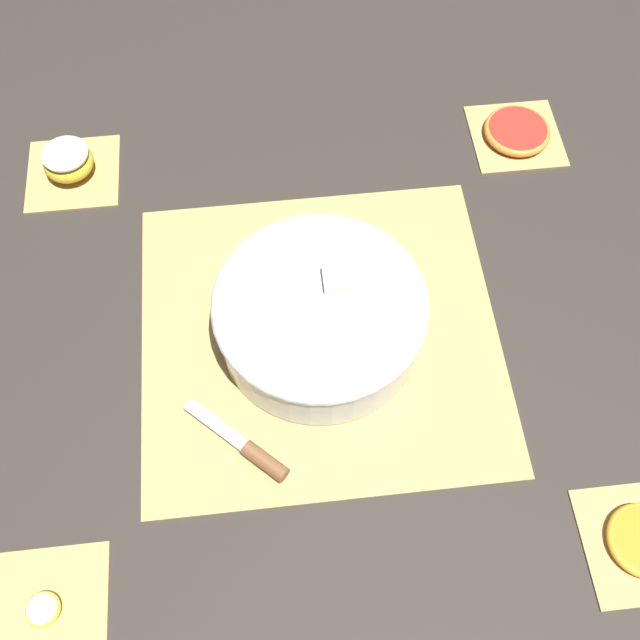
{
  "coord_description": "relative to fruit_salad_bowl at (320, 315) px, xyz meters",
  "views": [
    {
      "loc": [
        -0.05,
        -0.42,
        0.8
      ],
      "look_at": [
        0.0,
        0.0,
        0.04
      ],
      "focal_mm": 42.0,
      "sensor_mm": 36.0,
      "label": 1
    }
  ],
  "objects": [
    {
      "name": "ground_plane",
      "position": [
        -0.0,
        -0.0,
        -0.05
      ],
      "size": [
        6.0,
        6.0,
        0.0
      ],
      "primitive_type": "plane",
      "color": "#2D2823"
    },
    {
      "name": "coaster_mat_near_left",
      "position": [
        -0.31,
        -0.28,
        -0.05
      ],
      "size": [
        0.12,
        0.12,
        0.01
      ],
      "color": "tan",
      "rests_on": "ground_plane"
    },
    {
      "name": "coaster_mat_far_right",
      "position": [
        0.31,
        0.28,
        -0.05
      ],
      "size": [
        0.12,
        0.12,
        0.01
      ],
      "color": "tan",
      "rests_on": "ground_plane"
    },
    {
      "name": "fruit_salad_bowl",
      "position": [
        0.0,
        0.0,
        0.0
      ],
      "size": [
        0.25,
        0.25,
        0.09
      ],
      "color": "silver",
      "rests_on": "bamboo_mat_center"
    },
    {
      "name": "bamboo_mat_center",
      "position": [
        -0.0,
        -0.0,
        -0.04
      ],
      "size": [
        0.43,
        0.41,
        0.01
      ],
      "color": "tan",
      "rests_on": "ground_plane"
    },
    {
      "name": "coaster_mat_far_left",
      "position": [
        -0.31,
        0.28,
        -0.05
      ],
      "size": [
        0.12,
        0.12,
        0.01
      ],
      "color": "tan",
      "rests_on": "ground_plane"
    },
    {
      "name": "apple_half",
      "position": [
        -0.31,
        0.28,
        -0.02
      ],
      "size": [
        0.07,
        0.07,
        0.04
      ],
      "color": "gold",
      "rests_on": "coaster_mat_far_left"
    },
    {
      "name": "paring_knife",
      "position": [
        -0.08,
        -0.15,
        -0.03
      ],
      "size": [
        0.11,
        0.11,
        0.02
      ],
      "color": "silver",
      "rests_on": "bamboo_mat_center"
    },
    {
      "name": "banana_coin_single",
      "position": [
        -0.31,
        -0.28,
        -0.04
      ],
      "size": [
        0.04,
        0.04,
        0.01
      ],
      "color": "#F7EFC6",
      "rests_on": "coaster_mat_near_left"
    },
    {
      "name": "grapefruit_slice",
      "position": [
        0.31,
        0.28,
        -0.04
      ],
      "size": [
        0.09,
        0.09,
        0.01
      ],
      "color": "red",
      "rests_on": "coaster_mat_far_right"
    }
  ]
}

